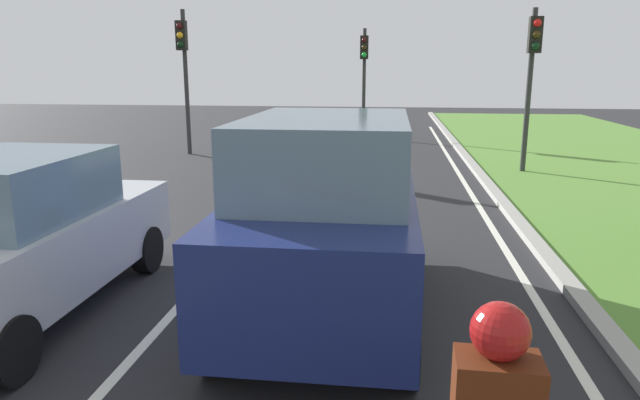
# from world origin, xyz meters

# --- Properties ---
(ground_plane) EXTENTS (60.00, 60.00, 0.00)m
(ground_plane) POSITION_xyz_m (0.00, 14.00, 0.00)
(ground_plane) COLOR #262628
(lane_line_center) EXTENTS (0.12, 32.00, 0.01)m
(lane_line_center) POSITION_xyz_m (-0.70, 14.00, 0.00)
(lane_line_center) COLOR silver
(lane_line_center) RESTS_ON ground
(lane_line_right_edge) EXTENTS (0.12, 32.00, 0.01)m
(lane_line_right_edge) POSITION_xyz_m (3.60, 14.00, 0.00)
(lane_line_right_edge) COLOR silver
(lane_line_right_edge) RESTS_ON ground
(curb_right) EXTENTS (0.24, 48.00, 0.12)m
(curb_right) POSITION_xyz_m (4.10, 14.00, 0.06)
(curb_right) COLOR #9E9B93
(curb_right) RESTS_ON ground
(car_suv_ahead) EXTENTS (1.98, 4.51, 2.28)m
(car_suv_ahead) POSITION_xyz_m (1.09, 8.21, 1.17)
(car_suv_ahead) COLOR navy
(car_suv_ahead) RESTS_ON ground
(car_sedan_left_lane) EXTENTS (1.85, 4.31, 1.86)m
(car_sedan_left_lane) POSITION_xyz_m (-2.37, 7.74, 0.92)
(car_sedan_left_lane) COLOR #B7BABF
(car_sedan_left_lane) RESTS_ON ground
(traffic_light_near_right) EXTENTS (0.32, 0.50, 4.28)m
(traffic_light_near_right) POSITION_xyz_m (5.32, 17.67, 2.91)
(traffic_light_near_right) COLOR #2D2D2D
(traffic_light_near_right) RESTS_ON ground
(traffic_light_overhead_left) EXTENTS (0.32, 0.50, 4.58)m
(traffic_light_overhead_left) POSITION_xyz_m (-4.87, 19.92, 3.05)
(traffic_light_overhead_left) COLOR #2D2D2D
(traffic_light_overhead_left) RESTS_ON ground
(traffic_light_far_median) EXTENTS (0.32, 0.50, 4.31)m
(traffic_light_far_median) POSITION_xyz_m (0.60, 25.30, 2.90)
(traffic_light_far_median) COLOR #2D2D2D
(traffic_light_far_median) RESTS_ON ground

